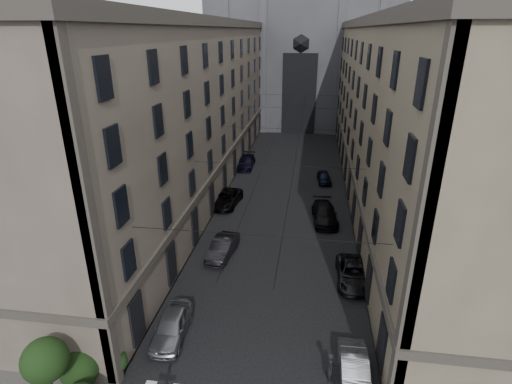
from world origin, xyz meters
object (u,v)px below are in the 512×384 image
at_px(car_right_midnear, 353,273).
at_px(car_left_far, 246,162).
at_px(gothic_tower, 304,29).
at_px(car_right_near, 354,370).
at_px(car_left_near, 172,326).
at_px(pedestrian, 330,367).
at_px(car_left_midfar, 226,199).
at_px(car_left_midnear, 223,248).
at_px(car_right_midfar, 325,214).
at_px(car_right_far, 324,177).

bearing_deg(car_right_midnear, car_left_far, 115.84).
distance_m(gothic_tower, car_right_near, 69.11).
relative_size(car_left_near, car_left_far, 0.84).
height_order(car_left_near, pedestrian, pedestrian).
distance_m(gothic_tower, car_left_midfar, 48.35).
xyz_separation_m(car_left_midnear, pedestrian, (8.53, -11.84, 0.15)).
height_order(car_left_far, car_right_near, car_left_far).
bearing_deg(car_right_near, car_right_midfar, 92.39).
relative_size(car_left_midnear, car_right_midnear, 0.93).
height_order(car_right_midfar, car_right_far, car_right_midfar).
bearing_deg(car_left_midfar, car_left_far, 95.98).
relative_size(gothic_tower, car_right_far, 14.98).
height_order(gothic_tower, car_right_near, gothic_tower).
bearing_deg(car_right_midnear, pedestrian, -101.58).
bearing_deg(pedestrian, car_left_far, 12.58).
height_order(car_left_midnear, car_right_near, car_left_midnear).
distance_m(car_left_near, car_left_midnear, 9.83).
relative_size(car_right_near, car_right_midfar, 0.77).
distance_m(car_left_near, pedestrian, 9.77).
bearing_deg(car_right_midfar, gothic_tower, 89.61).
height_order(car_left_far, pedestrian, pedestrian).
distance_m(car_right_midfar, car_right_far, 11.02).
height_order(gothic_tower, car_left_midfar, gothic_tower).
xyz_separation_m(car_left_near, car_left_midfar, (-0.85, 20.07, -0.03)).
relative_size(car_left_near, car_right_midnear, 0.91).
bearing_deg(pedestrian, car_right_midfar, -4.09).
bearing_deg(gothic_tower, car_right_far, -83.07).
bearing_deg(car_right_midnear, car_left_near, -146.92).
height_order(car_left_near, car_left_far, car_left_far).
bearing_deg(car_right_far, car_left_near, -114.25).
bearing_deg(car_right_far, pedestrian, -95.82).
relative_size(car_right_midnear, car_right_midfar, 0.91).
relative_size(car_left_midfar, car_right_near, 1.28).
relative_size(car_left_midnear, car_right_near, 1.10).
bearing_deg(car_left_far, pedestrian, -73.47).
bearing_deg(car_right_midnear, car_right_far, 94.77).
distance_m(car_left_midfar, pedestrian, 24.46).
xyz_separation_m(car_left_midfar, car_right_midfar, (10.43, -2.45, 0.05)).
bearing_deg(pedestrian, car_right_midnear, -15.51).
bearing_deg(car_right_near, pedestrian, -171.40).
distance_m(car_left_midnear, car_right_midfar, 11.61).
distance_m(car_left_near, car_right_near, 10.98).
bearing_deg(car_left_midfar, pedestrian, -59.04).
bearing_deg(pedestrian, car_left_midfar, 21.18).
relative_size(car_left_near, car_right_near, 1.08).
height_order(car_left_midnear, car_right_midnear, car_left_midnear).
relative_size(gothic_tower, car_right_near, 13.61).
distance_m(car_left_midfar, car_right_midnear, 17.61).
bearing_deg(car_right_far, car_right_near, -93.42).
bearing_deg(car_right_midfar, car_right_far, 83.77).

